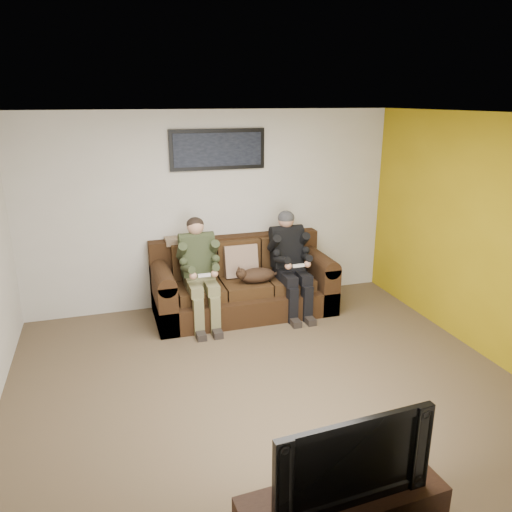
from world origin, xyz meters
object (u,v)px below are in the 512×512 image
object	(u,v)px
sofa	(242,284)
television	(346,453)
person_right	(290,257)
person_left	(199,266)
framed_poster	(218,149)
cat	(256,275)

from	to	relation	value
sofa	television	world-z (taller)	television
person_right	person_left	bearing A→B (deg)	-179.98
person_left	framed_poster	world-z (taller)	framed_poster
cat	framed_poster	size ratio (longest dim) A/B	0.53
person_right	cat	xyz separation A→B (m)	(-0.49, -0.05, -0.19)
sofa	framed_poster	world-z (taller)	framed_poster
person_left	television	size ratio (longest dim) A/B	1.29
sofa	person_right	xyz separation A→B (m)	(0.60, -0.20, 0.39)
person_left	framed_poster	bearing A→B (deg)	55.26
sofa	cat	xyz separation A→B (m)	(0.12, -0.25, 0.21)
sofa	framed_poster	xyz separation A→B (m)	(-0.20, 0.38, 1.74)
sofa	person_left	world-z (taller)	person_left
television	framed_poster	bearing A→B (deg)	83.69
person_left	person_right	distance (m)	1.20
framed_poster	television	size ratio (longest dim) A/B	1.22
person_right	television	size ratio (longest dim) A/B	1.30
framed_poster	television	distance (m)	4.40
sofa	cat	size ratio (longest dim) A/B	3.54
person_left	cat	world-z (taller)	person_left
person_left	framed_poster	size ratio (longest dim) A/B	1.06
person_right	cat	distance (m)	0.52
cat	person_right	bearing A→B (deg)	6.20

